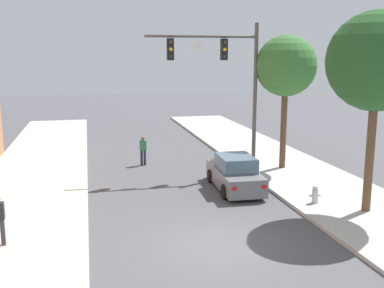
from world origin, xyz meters
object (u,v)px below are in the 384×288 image
(car_lead_grey, at_px, (235,174))
(street_tree_second, at_px, (286,67))
(fire_hydrant, at_px, (315,194))
(traffic_signal_mast, at_px, (226,70))
(pedestrian_crossing_road, at_px, (143,149))
(street_tree_nearest, at_px, (377,62))

(car_lead_grey, bearing_deg, street_tree_second, 38.48)
(car_lead_grey, xyz_separation_m, fire_hydrant, (2.42, -2.99, -0.22))
(traffic_signal_mast, relative_size, pedestrian_crossing_road, 4.57)
(fire_hydrant, height_order, street_tree_nearest, street_tree_nearest)
(traffic_signal_mast, distance_m, pedestrian_crossing_road, 6.45)
(car_lead_grey, relative_size, street_tree_nearest, 0.57)
(street_tree_nearest, relative_size, street_tree_second, 1.08)
(traffic_signal_mast, bearing_deg, pedestrian_crossing_road, 146.80)
(car_lead_grey, bearing_deg, pedestrian_crossing_road, 121.96)
(car_lead_grey, distance_m, pedestrian_crossing_road, 6.63)
(street_tree_nearest, distance_m, street_tree_second, 7.16)
(traffic_signal_mast, bearing_deg, fire_hydrant, -71.82)
(traffic_signal_mast, xyz_separation_m, street_tree_nearest, (3.45, -7.32, 0.50))
(street_tree_second, bearing_deg, street_tree_nearest, -87.63)
(traffic_signal_mast, height_order, pedestrian_crossing_road, traffic_signal_mast)
(street_tree_second, bearing_deg, pedestrian_crossing_road, 158.74)
(pedestrian_crossing_road, distance_m, fire_hydrant, 10.47)
(street_tree_nearest, bearing_deg, pedestrian_crossing_road, 126.77)
(fire_hydrant, bearing_deg, street_tree_second, 78.61)
(pedestrian_crossing_road, xyz_separation_m, street_tree_second, (7.11, -2.77, 4.55))
(pedestrian_crossing_road, bearing_deg, car_lead_grey, -58.04)
(car_lead_grey, distance_m, street_tree_second, 6.61)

